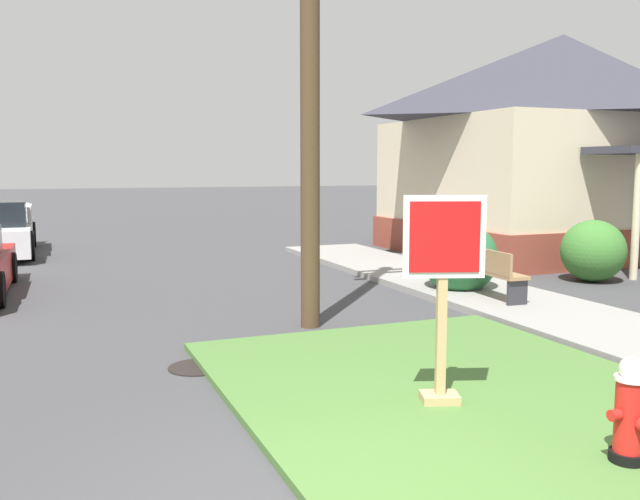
% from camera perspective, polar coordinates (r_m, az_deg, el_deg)
% --- Properties ---
extents(grass_corner_patch, '(4.51, 5.89, 0.08)m').
position_cam_1_polar(grass_corner_patch, '(7.13, 11.84, -11.96)').
color(grass_corner_patch, '#477033').
rests_on(grass_corner_patch, ground).
extents(sidewalk_strip, '(2.20, 16.42, 0.12)m').
position_cam_1_polar(sidewalk_strip, '(12.31, 14.62, -3.92)').
color(sidewalk_strip, gray).
rests_on(sidewalk_strip, ground).
extents(fire_hydrant, '(0.38, 0.34, 0.83)m').
position_cam_1_polar(fire_hydrant, '(5.80, 24.83, -12.43)').
color(fire_hydrant, black).
rests_on(fire_hydrant, grass_corner_patch).
extents(stop_sign, '(0.74, 0.38, 2.01)m').
position_cam_1_polar(stop_sign, '(6.51, 10.34, -4.36)').
color(stop_sign, tan).
rests_on(stop_sign, grass_corner_patch).
extents(manhole_cover, '(0.70, 0.70, 0.02)m').
position_cam_1_polar(manhole_cover, '(8.14, -10.30, -9.76)').
color(manhole_cover, black).
rests_on(manhole_cover, ground).
extents(street_bench, '(0.49, 1.52, 0.85)m').
position_cam_1_polar(street_bench, '(11.87, 14.33, -1.73)').
color(street_bench, '#93704C').
rests_on(street_bench, sidewalk_strip).
extents(corner_house, '(8.65, 8.07, 5.97)m').
position_cam_1_polar(corner_house, '(20.01, 19.68, 8.64)').
color(corner_house, brown).
rests_on(corner_house, ground).
extents(shrub_near_porch, '(1.30, 1.30, 1.28)m').
position_cam_1_polar(shrub_near_porch, '(14.96, 22.17, -0.07)').
color(shrub_near_porch, '#3A722D').
rests_on(shrub_near_porch, ground).
extents(shrub_by_curb, '(1.39, 1.39, 1.36)m').
position_cam_1_polar(shrub_by_curb, '(12.75, 11.78, -0.66)').
color(shrub_by_curb, '#2A6737').
rests_on(shrub_by_curb, ground).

